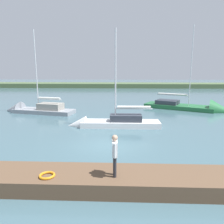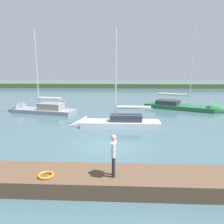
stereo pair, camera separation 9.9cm
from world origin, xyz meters
name	(u,v)px [view 2 (the right image)]	position (x,y,z in m)	size (l,w,h in m)	color
ground_plane	(107,145)	(0.00, 0.00, 0.00)	(200.00, 200.00, 0.00)	#42606B
far_shoreline	(119,87)	(0.00, -49.48, 0.00)	(180.00, 8.00, 2.40)	#4C603D
dock_pier	(98,180)	(0.00, 5.33, 0.34)	(19.60, 2.05, 0.67)	brown
life_ring_buoy	(46,175)	(2.08, 5.74, 0.72)	(0.66, 0.66, 0.10)	orange
sailboat_behind_pier	(33,111)	(9.60, -10.94, 0.22)	(9.03, 4.07, 10.39)	gray
sailboat_far_left	(110,125)	(0.09, -4.87, 0.14)	(8.22, 1.82, 9.27)	white
sailboat_near_dock	(197,109)	(-10.37, -13.26, 0.15)	(10.68, 7.36, 11.64)	#236638
person_on_dock	(114,152)	(-0.69, 5.56, 1.69)	(0.24, 0.66, 1.76)	#28282D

